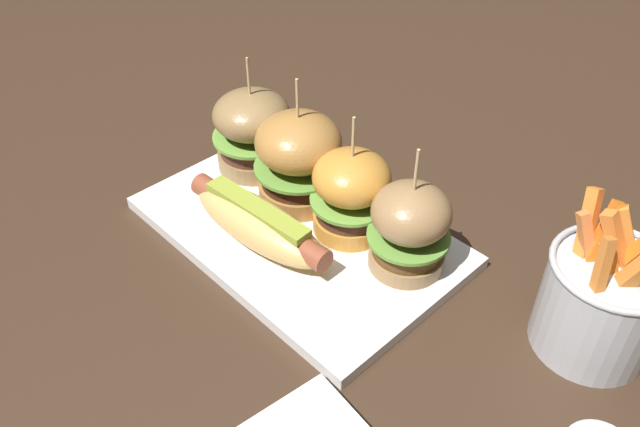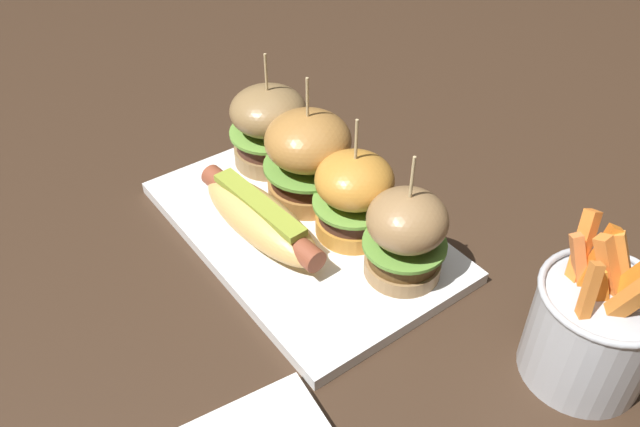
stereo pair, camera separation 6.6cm
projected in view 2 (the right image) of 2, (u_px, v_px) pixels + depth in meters
The scene contains 8 objects.
ground_plane at pixel (301, 234), 0.72m from camera, with size 3.00×3.00×0.00m, color #382619.
platter_main at pixel (301, 230), 0.72m from camera, with size 0.35×0.22×0.01m, color white.
hot_dog at pixel (260, 217), 0.68m from camera, with size 0.19×0.07×0.05m.
slider_far_left at pixel (269, 126), 0.77m from camera, with size 0.10×0.10×0.14m.
slider_center_left at pixel (308, 157), 0.72m from camera, with size 0.10×0.10×0.15m.
slider_center_right at pixel (354, 195), 0.67m from camera, with size 0.09×0.09×0.14m.
slider_far_right at pixel (406, 235), 0.62m from camera, with size 0.08×0.08×0.14m.
fries_bucket at pixel (593, 329), 0.55m from camera, with size 0.11×0.11×0.15m.
Camera 2 is at (0.44, -0.30, 0.48)m, focal length 36.09 mm.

